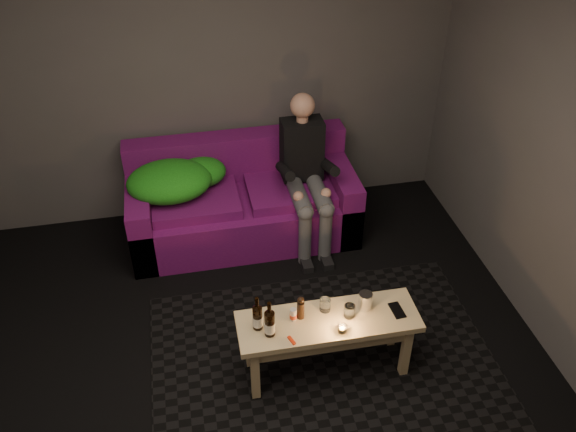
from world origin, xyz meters
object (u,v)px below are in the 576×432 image
beer_bottle_a (258,317)px  steel_cup (365,301)px  coffee_table (328,329)px  person (306,170)px  sofa (242,203)px  beer_bottle_b (270,323)px

beer_bottle_a → steel_cup: beer_bottle_a is taller
coffee_table → steel_cup: bearing=11.5°
person → sofa: bearing=163.5°
coffee_table → beer_bottle_b: size_ratio=4.39×
person → beer_bottle_a: bearing=-113.7°
sofa → coffee_table: (0.32, -1.62, 0.10)m
beer_bottle_b → steel_cup: size_ratio=2.20×
person → beer_bottle_b: 1.63m
person → beer_bottle_a: person is taller
person → steel_cup: size_ratio=10.36×
coffee_table → beer_bottle_a: beer_bottle_a is taller
person → beer_bottle_a: (-0.64, -1.45, -0.08)m
sofa → steel_cup: size_ratio=15.52×
coffee_table → steel_cup: steel_cup is taller
beer_bottle_a → beer_bottle_b: beer_bottle_b is taller
coffee_table → beer_bottle_a: 0.48m
beer_bottle_a → steel_cup: bearing=2.6°
coffee_table → beer_bottle_b: (-0.38, -0.05, 0.18)m
steel_cup → beer_bottle_a: bearing=-177.4°
coffee_table → beer_bottle_a: (-0.45, 0.02, 0.18)m
coffee_table → sofa: bearing=101.1°
sofa → person: person is taller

